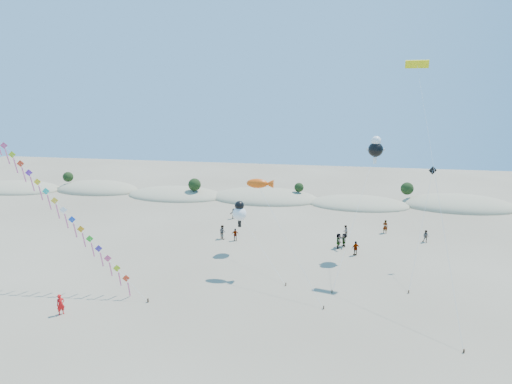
{
  "coord_description": "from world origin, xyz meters",
  "views": [
    {
      "loc": [
        10.97,
        -26.17,
        18.92
      ],
      "look_at": [
        3.98,
        14.0,
        8.92
      ],
      "focal_mm": 30.0,
      "sensor_mm": 36.0,
      "label": 1
    }
  ],
  "objects_px": {
    "kite_train": "(22,165)",
    "flyer_foreground": "(61,305)",
    "fish_kite": "(260,184)",
    "parafoil_kite": "(418,69)"
  },
  "relations": [
    {
      "from": "flyer_foreground",
      "to": "parafoil_kite",
      "type": "bearing_deg",
      "value": -26.13
    },
    {
      "from": "parafoil_kite",
      "to": "flyer_foreground",
      "type": "xyz_separation_m",
      "value": [
        -30.25,
        -15.65,
        -19.73
      ]
    },
    {
      "from": "fish_kite",
      "to": "parafoil_kite",
      "type": "height_order",
      "value": "parafoil_kite"
    },
    {
      "from": "flyer_foreground",
      "to": "kite_train",
      "type": "bearing_deg",
      "value": 84.87
    },
    {
      "from": "kite_train",
      "to": "fish_kite",
      "type": "relative_size",
      "value": 2.59
    },
    {
      "from": "fish_kite",
      "to": "flyer_foreground",
      "type": "height_order",
      "value": "fish_kite"
    },
    {
      "from": "kite_train",
      "to": "flyer_foreground",
      "type": "relative_size",
      "value": 14.07
    },
    {
      "from": "parafoil_kite",
      "to": "flyer_foreground",
      "type": "relative_size",
      "value": 11.78
    },
    {
      "from": "kite_train",
      "to": "flyer_foreground",
      "type": "bearing_deg",
      "value": -41.65
    },
    {
      "from": "parafoil_kite",
      "to": "flyer_foreground",
      "type": "height_order",
      "value": "parafoil_kite"
    }
  ]
}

